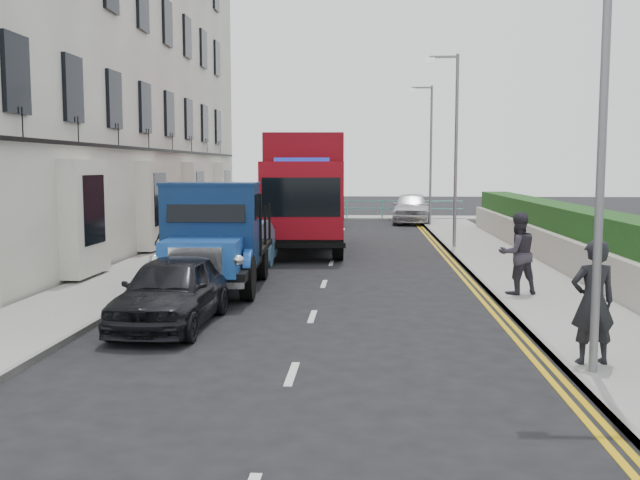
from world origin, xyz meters
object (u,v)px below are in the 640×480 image
Objects in this scene: lamp_near at (595,95)px; pedestrian_east_near at (593,302)px; bedford_lorry at (213,244)px; parked_car_front at (172,291)px; lamp_mid at (453,139)px; lamp_far at (428,147)px; red_lorry at (305,189)px.

lamp_near reaches higher than pedestrian_east_near.
bedford_lorry reaches higher than parked_car_front.
pedestrian_east_near is at bearing -43.70° from bedford_lorry.
lamp_far is at bearing 90.00° from lamp_mid.
parked_car_front is at bearing -28.22° from pedestrian_east_near.
lamp_near reaches higher than bedford_lorry.
lamp_mid is at bearing -1.39° from red_lorry.
parked_car_front is (-0.04, -3.49, -0.52)m from bedford_lorry.
lamp_near is at bearing -46.57° from bedford_lorry.
lamp_far is 25.74m from pedestrian_east_near.
parked_car_front is (-1.44, -12.80, -1.54)m from red_lorry.
parked_car_front is at bearing -93.17° from bedford_lorry.
pedestrian_east_near is (0.22, -15.57, -2.95)m from lamp_mid.
lamp_near is 1.25× the size of bedford_lorry.
lamp_mid is at bearing 63.99° from parked_car_front.
bedford_lorry is at bearing -101.93° from red_lorry.
red_lorry is at bearing 85.14° from parked_car_front.
lamp_near is at bearing -90.00° from lamp_far.
bedford_lorry is 0.69× the size of red_lorry.
red_lorry is 16.40m from pedestrian_east_near.
lamp_mid is at bearing -97.13° from pedestrian_east_near.
lamp_mid reaches higher than red_lorry.
red_lorry is 12.97m from parked_car_front.
red_lorry is (-5.34, -10.18, -1.78)m from lamp_far.
red_lorry is at bearing 108.65° from lamp_near.
lamp_near is at bearing 54.58° from pedestrian_east_near.
lamp_near is 8.13m from parked_car_front.
parked_car_front is at bearing 156.03° from lamp_near.
lamp_mid is 10.00m from lamp_far.
lamp_mid is 1.77× the size of parked_car_front.
lamp_far is (0.00, 26.00, 0.00)m from lamp_near.
lamp_far is at bearing 58.97° from red_lorry.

